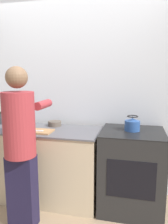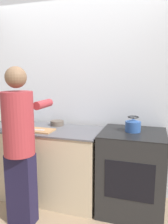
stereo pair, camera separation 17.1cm
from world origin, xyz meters
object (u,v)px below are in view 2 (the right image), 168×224
cutting_board (37,130)px  oven (132,171)px  person (20,141)px  kettle (133,125)px  knife (34,130)px  bowl_prep (57,123)px  canister_jar (9,117)px

cutting_board → oven: bearing=8.2°
oven → person: bearing=-152.2°
oven → person: 1.29m
oven → kettle: size_ratio=5.42×
oven → person: (-1.07, -0.57, 0.43)m
knife → kettle: 1.14m
kettle → bowl_prep: kettle is taller
person → cutting_board: size_ratio=4.24×
oven → canister_jar: bearing=175.6°
cutting_board → kettle: 1.11m
person → canister_jar: bearing=132.5°
cutting_board → canister_jar: (-0.61, 0.29, 0.07)m
bowl_prep → canister_jar: canister_jar is taller
canister_jar → cutting_board: bearing=-25.4°
oven → bowl_prep: bowl_prep is taller
kettle → canister_jar: kettle is taller
person → cutting_board: 0.41m
person → kettle: (1.06, 0.58, 0.11)m
kettle → bowl_prep: size_ratio=1.00×
person → kettle: person is taller
knife → bowl_prep: bearing=63.7°
person → knife: person is taller
cutting_board → bowl_prep: (0.11, 0.33, 0.02)m
kettle → bowl_prep: (-0.99, 0.15, -0.08)m
oven → kettle: bearing=116.4°
oven → kettle: kettle is taller
cutting_board → bowl_prep: bowl_prep is taller
person → kettle: bearing=28.7°
canister_jar → person: bearing=-47.5°
knife → bowl_prep: bowl_prep is taller
kettle → canister_jar: bearing=176.2°
person → cutting_board: (-0.03, 0.41, 0.01)m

